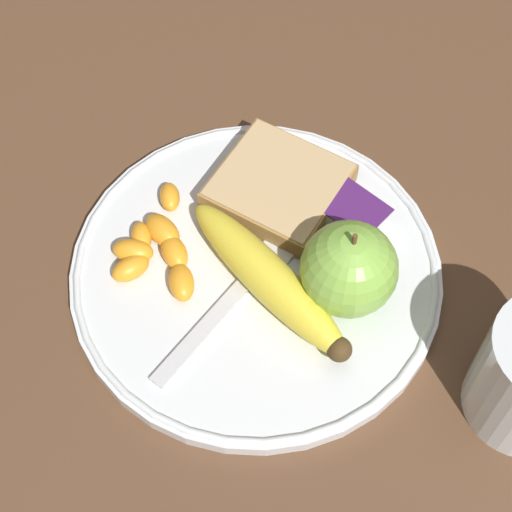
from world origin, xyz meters
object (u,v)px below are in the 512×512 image
at_px(banana, 270,279).
at_px(fork, 254,274).
at_px(plate, 256,272).
at_px(bread_slice, 279,187).
at_px(jam_packet, 353,215).
at_px(apple, 349,269).

xyz_separation_m(banana, fork, (-0.02, 0.00, -0.01)).
height_order(banana, fork, banana).
relative_size(plate, bread_slice, 2.56).
relative_size(fork, jam_packet, 4.06).
height_order(plate, apple, apple).
relative_size(plate, banana, 1.67).
bearing_deg(fork, bread_slice, 22.73).
distance_m(plate, apple, 0.08).
height_order(apple, banana, apple).
distance_m(banana, fork, 0.02).
bearing_deg(plate, fork, -67.28).
relative_size(banana, bread_slice, 1.53).
distance_m(apple, fork, 0.08).
bearing_deg(apple, banana, -140.26).
bearing_deg(plate, apple, 25.10).
bearing_deg(bread_slice, apple, -19.48).
height_order(plate, jam_packet, jam_packet).
relative_size(apple, fork, 0.42).
bearing_deg(bread_slice, banana, -52.87).
distance_m(apple, banana, 0.06).
relative_size(plate, jam_packet, 6.02).
bearing_deg(banana, apple, 39.74).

